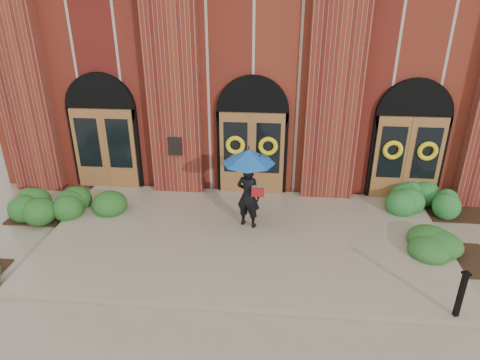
# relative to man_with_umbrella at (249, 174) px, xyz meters

# --- Properties ---
(ground) EXTENTS (90.00, 90.00, 0.00)m
(ground) POSITION_rel_man_with_umbrella_xyz_m (-0.05, -0.69, -1.65)
(ground) COLOR gray
(ground) RESTS_ON ground
(landing) EXTENTS (10.00, 5.30, 0.15)m
(landing) POSITION_rel_man_with_umbrella_xyz_m (-0.05, -0.54, -1.57)
(landing) COLOR gray
(landing) RESTS_ON ground
(church_building) EXTENTS (16.20, 12.53, 7.00)m
(church_building) POSITION_rel_man_with_umbrella_xyz_m (-0.05, 8.09, 1.86)
(church_building) COLOR maroon
(church_building) RESTS_ON ground
(man_with_umbrella) EXTENTS (1.71, 1.71, 2.14)m
(man_with_umbrella) POSITION_rel_man_with_umbrella_xyz_m (0.00, 0.00, 0.00)
(man_with_umbrella) COLOR black
(man_with_umbrella) RESTS_ON landing
(metal_post) EXTENTS (0.17, 0.17, 1.01)m
(metal_post) POSITION_rel_man_with_umbrella_xyz_m (4.25, -3.04, -0.97)
(metal_post) COLOR black
(metal_post) RESTS_ON landing
(hedge_wall_left) EXTENTS (2.66, 1.07, 0.68)m
(hedge_wall_left) POSITION_rel_man_with_umbrella_xyz_m (-5.25, 0.26, -1.30)
(hedge_wall_left) COLOR #1F4E1A
(hedge_wall_left) RESTS_ON ground
(hedge_wall_right) EXTENTS (2.77, 1.11, 0.71)m
(hedge_wall_right) POSITION_rel_man_with_umbrella_xyz_m (5.15, 1.51, -1.29)
(hedge_wall_right) COLOR #216026
(hedge_wall_right) RESTS_ON ground
(hedge_front_right) EXTENTS (1.45, 1.24, 0.51)m
(hedge_front_right) POSITION_rel_man_with_umbrella_xyz_m (5.05, -0.93, -1.39)
(hedge_front_right) COLOR #22521D
(hedge_front_right) RESTS_ON ground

